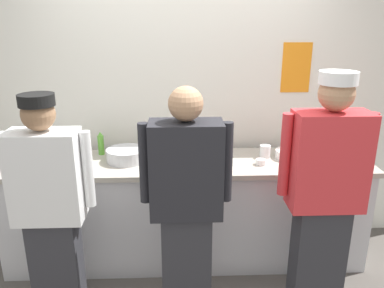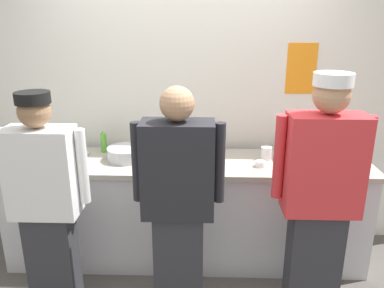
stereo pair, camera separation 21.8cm
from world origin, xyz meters
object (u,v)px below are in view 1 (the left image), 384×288
(chef_center, at_px, (186,204))
(deli_cup, at_px, (265,151))
(ramekin_yellow_sauce, at_px, (261,162))
(ramekin_orange_sauce, at_px, (187,164))
(chef_far_right, at_px, (325,193))
(chef_near_left, at_px, (50,207))
(squeeze_bottle_primary, at_px, (101,144))
(mixing_bowl_steel, at_px, (126,155))
(ramekin_green_sauce, at_px, (156,154))
(sheet_tray, at_px, (52,162))
(plate_stack_rear, at_px, (200,153))
(plate_stack_front, at_px, (289,154))

(chef_center, relative_size, deli_cup, 15.16)
(chef_center, distance_m, ramekin_yellow_sauce, 0.85)
(ramekin_orange_sauce, bearing_deg, chef_far_right, -31.23)
(chef_center, distance_m, chef_far_right, 0.92)
(chef_near_left, distance_m, squeeze_bottle_primary, 0.89)
(mixing_bowl_steel, relative_size, ramekin_green_sauce, 3.54)
(sheet_tray, height_order, ramekin_green_sauce, ramekin_green_sauce)
(chef_center, distance_m, squeeze_bottle_primary, 1.15)
(mixing_bowl_steel, relative_size, deli_cup, 2.98)
(ramekin_orange_sauce, distance_m, ramekin_yellow_sauce, 0.59)
(deli_cup, bearing_deg, squeeze_bottle_primary, 174.42)
(chef_far_right, bearing_deg, mixing_bowl_steel, 153.19)
(sheet_tray, relative_size, squeeze_bottle_primary, 2.48)
(chef_near_left, height_order, sheet_tray, chef_near_left)
(chef_near_left, relative_size, squeeze_bottle_primary, 7.92)
(ramekin_orange_sauce, bearing_deg, chef_center, -92.01)
(plate_stack_rear, xyz_separation_m, ramekin_yellow_sauce, (0.48, -0.19, -0.02))
(chef_far_right, xyz_separation_m, ramekin_yellow_sauce, (-0.31, 0.58, 0.01))
(ramekin_green_sauce, bearing_deg, chef_near_left, -129.62)
(chef_far_right, height_order, sheet_tray, chef_far_right)
(chef_far_right, bearing_deg, ramekin_green_sauce, 145.15)
(mixing_bowl_steel, xyz_separation_m, ramekin_orange_sauce, (0.49, -0.16, -0.03))
(chef_far_right, bearing_deg, ramekin_orange_sauce, 148.77)
(ramekin_orange_sauce, distance_m, deli_cup, 0.69)
(chef_center, bearing_deg, mixing_bowl_steel, 123.46)
(sheet_tray, relative_size, ramekin_yellow_sauce, 6.23)
(mixing_bowl_steel, bearing_deg, deli_cup, 1.86)
(chef_far_right, xyz_separation_m, ramekin_green_sauce, (-1.16, 0.81, 0.00))
(chef_center, height_order, squeeze_bottle_primary, chef_center)
(chef_near_left, xyz_separation_m, sheet_tray, (-0.18, 0.67, 0.07))
(plate_stack_front, bearing_deg, chef_center, -140.41)
(sheet_tray, height_order, deli_cup, deli_cup)
(plate_stack_front, xyz_separation_m, plate_stack_rear, (-0.75, 0.05, 0.01))
(plate_stack_rear, height_order, mixing_bowl_steel, mixing_bowl_steel)
(chef_center, xyz_separation_m, plate_stack_rear, (0.14, 0.78, 0.08))
(chef_center, relative_size, plate_stack_rear, 8.24)
(chef_near_left, relative_size, sheet_tray, 3.19)
(chef_far_right, distance_m, sheet_tray, 2.11)
(ramekin_green_sauce, bearing_deg, chef_center, -73.80)
(chef_center, height_order, ramekin_orange_sauce, chef_center)
(plate_stack_rear, height_order, deli_cup, deli_cup)
(ramekin_orange_sauce, bearing_deg, chef_near_left, -149.82)
(sheet_tray, relative_size, deli_cup, 4.61)
(ramekin_green_sauce, bearing_deg, plate_stack_front, -4.59)
(chef_center, bearing_deg, deli_cup, 47.85)
(squeeze_bottle_primary, bearing_deg, plate_stack_front, -5.80)
(sheet_tray, distance_m, ramekin_yellow_sauce, 1.69)
(mixing_bowl_steel, height_order, ramekin_green_sauce, mixing_bowl_steel)
(ramekin_yellow_sauce, relative_size, ramekin_green_sauce, 0.88)
(chef_near_left, xyz_separation_m, ramekin_yellow_sauce, (1.51, 0.56, 0.08))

